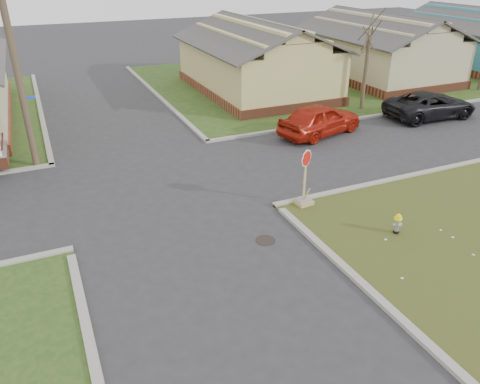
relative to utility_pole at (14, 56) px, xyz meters
name	(u,v)px	position (x,y,z in m)	size (l,w,h in m)	color
ground	(195,248)	(4.20, -8.90, -4.66)	(120.00, 120.00, 0.00)	#2B2B2D
verge_far_right	(383,71)	(26.20, 9.10, -4.64)	(37.00, 19.00, 0.05)	#264217
curbs	(154,184)	(4.20, -3.90, -4.66)	(80.00, 40.00, 0.12)	gray
manhole	(266,240)	(6.40, -9.40, -4.66)	(0.64, 0.64, 0.01)	black
side_house_yellow	(256,58)	(14.20, 7.60, -2.47)	(7.60, 11.60, 4.70)	brown
side_house_tan	(378,48)	(24.20, 7.60, -2.47)	(7.60, 11.60, 4.70)	brown
side_house_teal	(478,39)	(34.20, 7.60, -2.47)	(7.60, 11.60, 4.70)	brown
utility_pole	(14,56)	(0.00, 0.00, 0.00)	(1.80, 0.28, 9.00)	#473729
tree_mid_right	(365,73)	(18.20, 1.30, -2.51)	(0.22, 0.22, 4.20)	#473729
fire_hydrant	(398,222)	(10.48, -10.78, -4.22)	(0.27, 0.27, 0.71)	black
stop_sign	(304,192)	(8.75, -7.79, -4.15)	(0.60, 0.59, 2.13)	#A28B57
red_sedan	(320,119)	(13.43, -1.52, -3.86)	(1.89, 4.70, 1.60)	#A31A0B
dark_pickup	(430,105)	(20.65, -1.62, -3.93)	(2.43, 5.26, 1.46)	black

